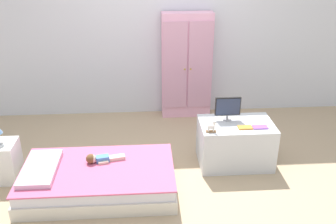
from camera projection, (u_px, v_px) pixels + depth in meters
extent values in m
cube|color=tan|center=(169.00, 171.00, 4.11)|extent=(10.00, 10.00, 0.02)
cube|color=silver|center=(161.00, 18.00, 4.96)|extent=(6.40, 0.05, 2.70)
cube|color=silver|center=(99.00, 184.00, 3.77)|extent=(1.50, 0.87, 0.14)
cube|color=silver|center=(98.00, 174.00, 3.71)|extent=(1.46, 0.83, 0.11)
cube|color=#D65B84|center=(98.00, 169.00, 3.69)|extent=(1.49, 0.86, 0.02)
cube|color=silver|center=(40.00, 168.00, 3.64)|extent=(0.32, 0.62, 0.05)
cube|color=#4C84C6|center=(103.00, 159.00, 3.79)|extent=(0.14, 0.10, 0.06)
cube|color=beige|center=(117.00, 157.00, 3.84)|extent=(0.16, 0.07, 0.04)
cube|color=beige|center=(117.00, 158.00, 3.81)|extent=(0.16, 0.07, 0.04)
cube|color=beige|center=(102.00, 157.00, 3.84)|extent=(0.10, 0.05, 0.03)
cube|color=beige|center=(103.00, 163.00, 3.75)|extent=(0.10, 0.05, 0.03)
sphere|color=beige|center=(92.00, 159.00, 3.76)|extent=(0.09, 0.09, 0.09)
sphere|color=brown|center=(91.00, 159.00, 3.75)|extent=(0.10, 0.10, 0.10)
cube|color=white|center=(3.00, 161.00, 3.89)|extent=(0.31, 0.31, 0.42)
cube|color=#EFADCC|center=(187.00, 66.00, 5.11)|extent=(0.67, 0.21, 1.45)
cube|color=#D298B3|center=(175.00, 66.00, 4.98)|extent=(0.32, 0.02, 1.19)
cube|color=#D298B3|center=(200.00, 66.00, 5.00)|extent=(0.32, 0.02, 1.19)
sphere|color=gold|center=(185.00, 69.00, 4.99)|extent=(0.02, 0.02, 0.02)
sphere|color=gold|center=(191.00, 69.00, 4.99)|extent=(0.02, 0.02, 0.02)
cube|color=silver|center=(235.00, 143.00, 4.16)|extent=(0.80, 0.52, 0.49)
cylinder|color=#99999E|center=(227.00, 119.00, 4.13)|extent=(0.10, 0.10, 0.01)
cylinder|color=#99999E|center=(227.00, 117.00, 4.12)|extent=(0.02, 0.02, 0.05)
cube|color=black|center=(228.00, 106.00, 4.06)|extent=(0.28, 0.02, 0.21)
cube|color=#28334C|center=(228.00, 107.00, 4.05)|extent=(0.26, 0.01, 0.19)
cube|color=#8E6642|center=(211.00, 131.00, 3.89)|extent=(0.11, 0.01, 0.01)
cube|color=#8E6642|center=(211.00, 132.00, 3.86)|extent=(0.11, 0.01, 0.01)
cube|color=white|center=(211.00, 127.00, 3.85)|extent=(0.07, 0.03, 0.04)
cylinder|color=white|center=(213.00, 129.00, 3.88)|extent=(0.01, 0.01, 0.02)
cylinder|color=white|center=(214.00, 130.00, 3.86)|extent=(0.01, 0.01, 0.02)
cylinder|color=white|center=(208.00, 129.00, 3.87)|extent=(0.01, 0.01, 0.02)
cylinder|color=white|center=(209.00, 130.00, 3.85)|extent=(0.01, 0.01, 0.02)
cylinder|color=white|center=(214.00, 124.00, 3.84)|extent=(0.02, 0.02, 0.02)
sphere|color=white|center=(214.00, 122.00, 3.83)|extent=(0.04, 0.04, 0.04)
cube|color=orange|center=(245.00, 127.00, 3.95)|extent=(0.15, 0.08, 0.02)
cube|color=#8E51B2|center=(260.00, 127.00, 3.96)|extent=(0.16, 0.09, 0.01)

